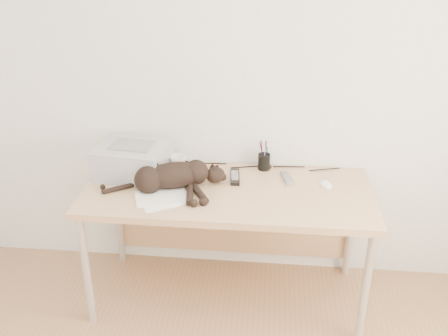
# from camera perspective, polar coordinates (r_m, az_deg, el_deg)

# --- Properties ---
(wall_back) EXTENTS (3.50, 0.00, 3.50)m
(wall_back) POSITION_cam_1_polar(r_m,az_deg,el_deg) (2.90, 1.17, 10.72)
(wall_back) COLOR white
(wall_back) RESTS_ON floor
(desk) EXTENTS (1.60, 0.70, 0.74)m
(desk) POSITION_cam_1_polar(r_m,az_deg,el_deg) (2.91, 0.61, -4.00)
(desk) COLOR tan
(desk) RESTS_ON floor
(printer) EXTENTS (0.43, 0.38, 0.19)m
(printer) POSITION_cam_1_polar(r_m,az_deg,el_deg) (2.96, -10.34, 0.94)
(printer) COLOR #B8B8BE
(printer) RESTS_ON desk
(papers) EXTENTS (0.35, 0.30, 0.01)m
(papers) POSITION_cam_1_polar(r_m,az_deg,el_deg) (2.69, -6.98, -3.47)
(papers) COLOR white
(papers) RESTS_ON desk
(cat) EXTENTS (0.69, 0.35, 0.16)m
(cat) POSITION_cam_1_polar(r_m,az_deg,el_deg) (2.77, -6.10, -1.07)
(cat) COLOR black
(cat) RESTS_ON desk
(mug) EXTENTS (0.14, 0.14, 0.09)m
(mug) POSITION_cam_1_polar(r_m,az_deg,el_deg) (2.98, -5.29, 0.52)
(mug) COLOR white
(mug) RESTS_ON desk
(pen_cup) EXTENTS (0.07, 0.07, 0.18)m
(pen_cup) POSITION_cam_1_polar(r_m,az_deg,el_deg) (2.99, 4.59, 0.76)
(pen_cup) COLOR black
(pen_cup) RESTS_ON desk
(remote_grey) EXTENTS (0.08, 0.17, 0.02)m
(remote_grey) POSITION_cam_1_polar(r_m,az_deg,el_deg) (2.91, 7.23, -1.09)
(remote_grey) COLOR gray
(remote_grey) RESTS_ON desk
(remote_black) EXTENTS (0.07, 0.19, 0.02)m
(remote_black) POSITION_cam_1_polar(r_m,az_deg,el_deg) (2.89, 1.25, -1.04)
(remote_black) COLOR black
(remote_black) RESTS_ON desk
(mouse) EXTENTS (0.09, 0.12, 0.03)m
(mouse) POSITION_cam_1_polar(r_m,az_deg,el_deg) (2.86, 11.59, -1.66)
(mouse) COLOR white
(mouse) RESTS_ON desk
(cable_tangle) EXTENTS (1.36, 0.08, 0.01)m
(cable_tangle) POSITION_cam_1_polar(r_m,az_deg,el_deg) (3.04, 1.01, 0.34)
(cable_tangle) COLOR black
(cable_tangle) RESTS_ON desk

